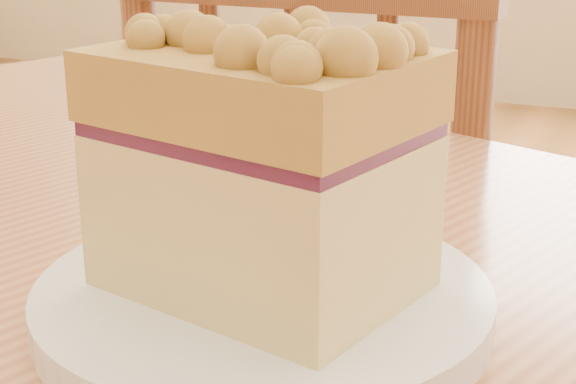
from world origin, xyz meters
The scene contains 3 objects.
cafe_chair_main centered at (-0.08, 0.79, 0.46)m, with size 0.42×0.42×0.91m.
plate centered at (0.07, 0.25, 0.76)m, with size 0.22×0.22×0.02m.
cake_slice centered at (0.07, 0.24, 0.83)m, with size 0.16×0.13×0.13m.
Camera 1 is at (0.23, -0.10, 0.94)m, focal length 55.00 mm.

